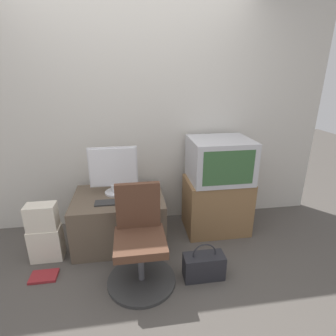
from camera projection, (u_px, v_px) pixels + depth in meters
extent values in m
plane|color=#4C4742|center=(145.00, 304.00, 2.04)|extent=(12.00, 12.00, 0.00)
cube|color=beige|center=(133.00, 112.00, 2.83)|extent=(4.40, 0.05, 2.60)
cube|color=brown|center=(120.00, 218.00, 2.74)|extent=(0.91, 0.68, 0.52)
cube|color=olive|center=(216.00, 205.00, 2.94)|extent=(0.69, 0.48, 0.60)
cylinder|color=silver|center=(115.00, 192.00, 2.72)|extent=(0.21, 0.21, 0.02)
cylinder|color=silver|center=(115.00, 188.00, 2.70)|extent=(0.08, 0.08, 0.07)
cube|color=silver|center=(113.00, 167.00, 2.63)|extent=(0.48, 0.01, 0.42)
cube|color=silver|center=(113.00, 167.00, 2.62)|extent=(0.46, 0.02, 0.39)
cube|color=#2D2D2D|center=(113.00, 202.00, 2.51)|extent=(0.34, 0.12, 0.01)
ellipsoid|color=#4C4C51|center=(136.00, 199.00, 2.56)|extent=(0.06, 0.04, 0.03)
cube|color=#B7B7BC|center=(220.00, 160.00, 2.78)|extent=(0.63, 0.54, 0.45)
cube|color=#335B33|center=(229.00, 168.00, 2.53)|extent=(0.52, 0.01, 0.35)
cylinder|color=#333333|center=(142.00, 280.00, 2.25)|extent=(0.58, 0.58, 0.03)
cylinder|color=#4C4C51|center=(141.00, 263.00, 2.19)|extent=(0.05, 0.05, 0.34)
cube|color=#513323|center=(140.00, 242.00, 2.12)|extent=(0.42, 0.42, 0.07)
cube|color=#513323|center=(138.00, 205.00, 2.21)|extent=(0.37, 0.05, 0.40)
cube|color=beige|center=(47.00, 243.00, 2.49)|extent=(0.29, 0.17, 0.33)
cube|color=beige|center=(42.00, 217.00, 2.39)|extent=(0.27, 0.16, 0.24)
cube|color=#232328|center=(204.00, 266.00, 2.27)|extent=(0.35, 0.16, 0.23)
torus|color=#232328|center=(204.00, 254.00, 2.23)|extent=(0.21, 0.01, 0.21)
cube|color=maroon|center=(44.00, 276.00, 2.30)|extent=(0.23, 0.16, 0.02)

